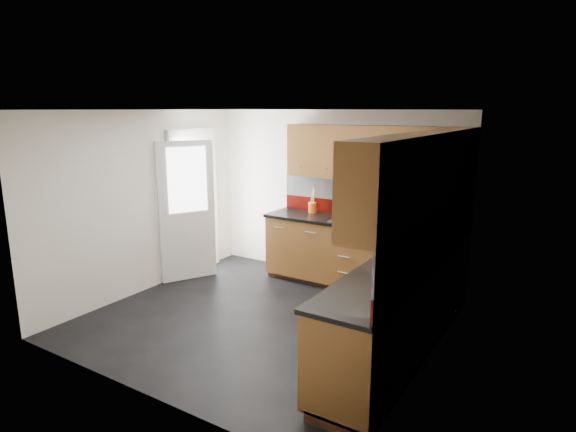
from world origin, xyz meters
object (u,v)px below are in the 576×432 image
Objects in this scene: gas_hob at (353,220)px; utensil_pot at (313,206)px; food_processor at (432,230)px; toaster at (376,214)px.

utensil_pot is (-0.73, 0.19, 0.08)m from gas_hob.
gas_hob is at bearing 161.37° from food_processor.
utensil_pot reaches higher than toaster.
utensil_pot is 0.98m from toaster.
food_processor is (1.88, -0.58, 0.03)m from utensil_pot.
utensil_pot is at bearing 177.74° from toaster.
utensil_pot is at bearing 162.95° from food_processor.
gas_hob is at bearing -149.15° from toaster.
gas_hob is at bearing -14.51° from utensil_pot.
gas_hob is 0.76m from utensil_pot.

